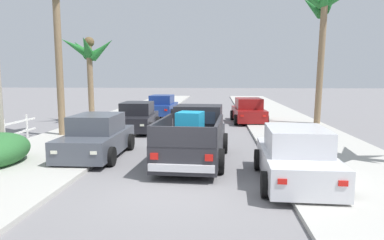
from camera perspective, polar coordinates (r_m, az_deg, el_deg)
The scene contains 13 objects.
ground_plane at distance 9.41m, azimuth -2.98°, elevation -10.99°, with size 160.00×160.00×0.00m, color slate.
sidewalk_left at distance 21.98m, azimuth -12.44°, elevation -0.60°, with size 4.61×60.00×0.12m, color #B2AFA8.
sidewalk_right at distance 21.45m, azimuth 14.86°, elevation -0.86°, with size 4.61×60.00×0.12m, color #B2AFA8.
curb_left at distance 21.74m, azimuth -10.15°, elevation -0.66°, with size 0.16×60.00×0.10m, color silver.
curb_right at distance 21.30m, azimuth 12.46°, elevation -0.87°, with size 0.16×60.00×0.10m, color silver.
pickup_truck at distance 12.36m, azimuth 0.34°, elevation -2.81°, with size 2.43×5.31×1.80m.
car_left_near at distance 10.15m, azimuth 16.18°, elevation -5.76°, with size 2.15×4.31×1.54m.
car_right_near at distance 13.37m, azimuth -14.92°, elevation -2.68°, with size 2.03×4.26×1.54m.
car_left_mid at distance 19.19m, azimuth -8.73°, elevation 0.36°, with size 2.16×4.32×1.54m.
car_right_mid at distance 26.27m, azimuth -4.78°, elevation 2.19°, with size 2.12×4.30×1.54m.
car_left_far at distance 22.79m, azimuth 8.98°, elevation 1.39°, with size 2.18×4.33×1.54m.
palm_tree_right_fore at distance 23.08m, azimuth -16.01°, elevation 10.18°, with size 3.28×3.85×5.33m.
palm_tree_right_back at distance 22.43m, azimuth 20.13°, elevation 16.01°, with size 3.56×4.29×7.90m.
Camera 1 is at (1.12, -8.88, 2.91)m, focal length 33.45 mm.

